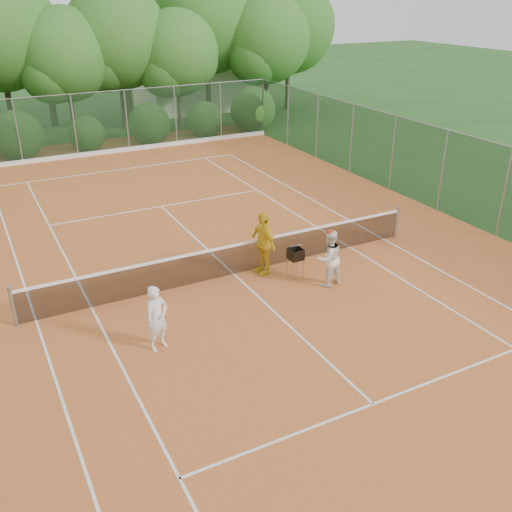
{
  "coord_description": "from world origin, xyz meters",
  "views": [
    {
      "loc": [
        -6.26,
        -13.3,
        7.56
      ],
      "look_at": [
        0.08,
        -1.2,
        1.1
      ],
      "focal_mm": 40.0,
      "sensor_mm": 36.0,
      "label": 1
    }
  ],
  "objects_px": {
    "player_yellow": "(263,243)",
    "player_white": "(157,318)",
    "ball_hopper": "(296,255)",
    "player_center_grp": "(329,258)"
  },
  "relations": [
    {
      "from": "player_yellow",
      "to": "player_white",
      "type": "bearing_deg",
      "value": -64.78
    },
    {
      "from": "player_white",
      "to": "player_yellow",
      "type": "bearing_deg",
      "value": 9.7
    },
    {
      "from": "player_white",
      "to": "player_yellow",
      "type": "distance_m",
      "value": 4.55
    },
    {
      "from": "player_white",
      "to": "ball_hopper",
      "type": "distance_m",
      "value": 4.92
    },
    {
      "from": "player_white",
      "to": "ball_hopper",
      "type": "xyz_separation_m",
      "value": [
        4.64,
        1.63,
        -0.11
      ]
    },
    {
      "from": "player_white",
      "to": "ball_hopper",
      "type": "height_order",
      "value": "player_white"
    },
    {
      "from": "player_white",
      "to": "player_yellow",
      "type": "relative_size",
      "value": 0.85
    },
    {
      "from": "ball_hopper",
      "to": "player_yellow",
      "type": "bearing_deg",
      "value": 143.48
    },
    {
      "from": "player_white",
      "to": "player_center_grp",
      "type": "height_order",
      "value": "player_center_grp"
    },
    {
      "from": "ball_hopper",
      "to": "player_white",
      "type": "bearing_deg",
      "value": -154.65
    }
  ]
}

